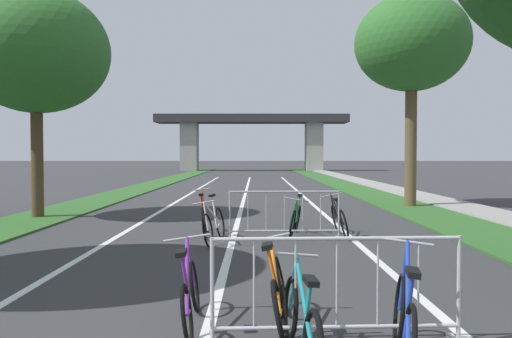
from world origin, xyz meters
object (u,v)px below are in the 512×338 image
at_px(tree_right_oak_near, 414,44).
at_px(bicycle_orange_1, 282,295).
at_px(bicycle_red_6, 207,218).
at_px(crowd_barrier_nearest, 339,292).
at_px(crowd_barrier_second, 287,215).
at_px(bicycle_white_2, 216,224).
at_px(bicycle_green_3, 298,219).
at_px(bicycle_purple_5, 193,294).
at_px(tree_left_pine_near, 39,52).
at_px(bicycle_black_0, 342,220).
at_px(bicycle_blue_4, 406,323).
at_px(bicycle_teal_7, 303,323).

xyz_separation_m(tree_right_oak_near, bicycle_orange_1, (-5.16, -12.08, -5.30)).
bearing_deg(bicycle_red_6, crowd_barrier_nearest, -77.66).
bearing_deg(crowd_barrier_second, bicycle_white_2, -161.88).
bearing_deg(crowd_barrier_second, bicycle_orange_1, -93.84).
distance_m(tree_right_oak_near, crowd_barrier_nearest, 14.30).
height_order(bicycle_orange_1, bicycle_green_3, bicycle_orange_1).
relative_size(crowd_barrier_nearest, bicycle_orange_1, 1.39).
bearing_deg(crowd_barrier_nearest, bicycle_purple_5, 161.37).
distance_m(tree_left_pine_near, tree_right_oak_near, 12.13).
bearing_deg(tree_left_pine_near, bicycle_purple_5, -58.01).
height_order(bicycle_black_0, bicycle_blue_4, bicycle_blue_4).
bearing_deg(bicycle_white_2, tree_left_pine_near, -28.24).
bearing_deg(crowd_barrier_second, bicycle_green_3, 62.74).
relative_size(bicycle_black_0, bicycle_blue_4, 0.99).
distance_m(bicycle_black_0, bicycle_orange_1, 6.15).
bearing_deg(tree_right_oak_near, bicycle_orange_1, -113.15).
height_order(bicycle_green_3, bicycle_purple_5, bicycle_purple_5).
xyz_separation_m(crowd_barrier_nearest, bicycle_orange_1, (-0.52, 0.43, -0.15)).
distance_m(bicycle_black_0, bicycle_blue_4, 6.88).
xyz_separation_m(tree_left_pine_near, tree_right_oak_near, (11.71, 3.03, 0.89)).
relative_size(bicycle_green_3, bicycle_red_6, 0.93).
height_order(crowd_barrier_nearest, bicycle_white_2, crowd_barrier_nearest).
relative_size(tree_left_pine_near, crowd_barrier_second, 2.68).
height_order(crowd_barrier_second, bicycle_black_0, crowd_barrier_second).
height_order(bicycle_white_2, bicycle_purple_5, bicycle_white_2).
bearing_deg(tree_left_pine_near, crowd_barrier_second, -26.92).
xyz_separation_m(bicycle_orange_1, bicycle_blue_4, (1.02, -0.92, 0.02)).
bearing_deg(tree_left_pine_near, bicycle_green_3, -22.36).
distance_m(tree_left_pine_near, bicycle_blue_4, 13.26).
bearing_deg(bicycle_orange_1, bicycle_red_6, 106.56).
relative_size(bicycle_purple_5, bicycle_teal_7, 0.99).
relative_size(bicycle_green_3, bicycle_purple_5, 0.97).
bearing_deg(bicycle_white_2, tree_right_oak_near, -123.62).
relative_size(tree_right_oak_near, bicycle_purple_5, 4.47).
xyz_separation_m(bicycle_orange_1, bicycle_white_2, (-1.12, 5.04, 0.02)).
relative_size(crowd_barrier_second, bicycle_black_0, 1.50).
distance_m(crowd_barrier_nearest, bicycle_black_0, 6.46).
height_order(tree_right_oak_near, bicycle_orange_1, tree_right_oak_near).
xyz_separation_m(tree_left_pine_near, crowd_barrier_second, (6.92, -3.51, -4.26)).
height_order(bicycle_white_2, bicycle_blue_4, bicycle_blue_4).
relative_size(bicycle_white_2, bicycle_red_6, 1.03).
bearing_deg(bicycle_blue_4, crowd_barrier_second, 108.08).
bearing_deg(bicycle_orange_1, bicycle_purple_5, 179.29).
bearing_deg(crowd_barrier_second, bicycle_purple_5, -103.49).
xyz_separation_m(crowd_barrier_nearest, bicycle_blue_4, (0.49, -0.49, -0.13)).
xyz_separation_m(bicycle_black_0, bicycle_white_2, (-2.75, -0.89, 0.02)).
height_order(crowd_barrier_nearest, bicycle_green_3, crowd_barrier_nearest).
relative_size(crowd_barrier_second, bicycle_blue_4, 1.48).
bearing_deg(bicycle_black_0, crowd_barrier_second, -163.66).
xyz_separation_m(bicycle_black_0, bicycle_teal_7, (-1.48, -6.72, -0.02)).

